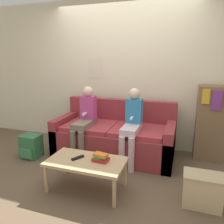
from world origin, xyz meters
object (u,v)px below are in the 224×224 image
object	(u,v)px
tv_remote	(78,158)
person_left	(85,118)
bookshelf	(213,123)
coffee_table	(86,164)
backpack	(31,146)
person_right	(132,123)
storage_box	(202,190)
couch	(115,137)

from	to	relation	value
tv_remote	person_left	bearing A→B (deg)	139.03
tv_remote	bookshelf	size ratio (longest dim) A/B	0.14
coffee_table	backpack	bearing A→B (deg)	157.25
coffee_table	person_right	size ratio (longest dim) A/B	0.82
person_right	bookshelf	size ratio (longest dim) A/B	0.97
bookshelf	person_right	bearing A→B (deg)	-155.57
person_left	storage_box	xyz separation A→B (m)	(1.77, -0.77, -0.45)
coffee_table	bookshelf	size ratio (longest dim) A/B	0.80
couch	bookshelf	world-z (taller)	bookshelf
bookshelf	backpack	bearing A→B (deg)	-162.13
couch	coffee_table	xyz separation A→B (m)	(-0.01, -1.09, 0.04)
couch	person_left	xyz separation A→B (m)	(-0.44, -0.21, 0.34)
couch	backpack	distance (m)	1.38
couch	person_right	distance (m)	0.53
storage_box	tv_remote	bearing A→B (deg)	-176.12
backpack	coffee_table	bearing A→B (deg)	-22.75
person_right	storage_box	xyz separation A→B (m)	(0.99, -0.77, -0.46)
coffee_table	couch	bearing A→B (deg)	89.42
person_left	storage_box	bearing A→B (deg)	-23.51
person_right	bookshelf	bearing A→B (deg)	24.43
backpack	tv_remote	bearing A→B (deg)	-24.38
person_left	backpack	size ratio (longest dim) A/B	3.02
tv_remote	bookshelf	distance (m)	2.17
person_right	storage_box	world-z (taller)	person_right
bookshelf	storage_box	size ratio (longest dim) A/B	2.82
storage_box	backpack	bearing A→B (deg)	170.95
coffee_table	person_left	xyz separation A→B (m)	(-0.43, 0.88, 0.30)
couch	storage_box	world-z (taller)	couch
coffee_table	tv_remote	xyz separation A→B (m)	(-0.12, 0.01, 0.05)
coffee_table	bookshelf	bearing A→B (deg)	42.81
bookshelf	tv_remote	bearing A→B (deg)	-139.53
coffee_table	storage_box	bearing A→B (deg)	4.69
person_right	backpack	size ratio (longest dim) A/B	3.03
coffee_table	person_right	xyz separation A→B (m)	(0.35, 0.88, 0.31)
person_left	tv_remote	distance (m)	0.95
storage_box	backpack	xyz separation A→B (m)	(-2.58, 0.41, -0.00)
person_left	coffee_table	bearing A→B (deg)	-64.01
person_right	tv_remote	distance (m)	1.02
person_left	bookshelf	distance (m)	2.03
couch	person_left	bearing A→B (deg)	-154.60
couch	person_left	size ratio (longest dim) A/B	1.69
person_right	storage_box	distance (m)	1.33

